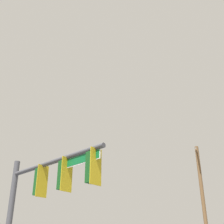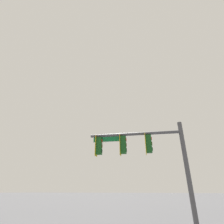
% 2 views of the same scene
% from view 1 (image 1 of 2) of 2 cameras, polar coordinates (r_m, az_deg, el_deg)
% --- Properties ---
extents(signal_pole_near, '(5.72, 1.62, 5.71)m').
position_cam_1_polar(signal_pole_near, '(13.18, -12.76, -13.95)').
color(signal_pole_near, '#47474C').
rests_on(signal_pole_near, ground_plane).
extents(utility_pole, '(1.36, 1.77, 10.34)m').
position_cam_1_polar(utility_pole, '(26.48, 16.46, -16.38)').
color(utility_pole, brown).
rests_on(utility_pole, ground_plane).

